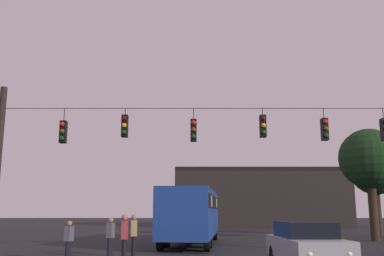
# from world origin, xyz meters

# --- Properties ---
(ground_plane) EXTENTS (168.00, 168.00, 0.00)m
(ground_plane) POSITION_xyz_m (0.00, 24.50, 0.00)
(ground_plane) COLOR black
(ground_plane) RESTS_ON ground
(overhead_signal_span) EXTENTS (19.20, 0.44, 7.15)m
(overhead_signal_span) POSITION_xyz_m (0.05, 11.18, 4.21)
(overhead_signal_span) COLOR black
(overhead_signal_span) RESTS_ON ground
(city_bus) EXTENTS (3.57, 11.19, 3.00)m
(city_bus) POSITION_xyz_m (-1.28, 18.32, 1.87)
(city_bus) COLOR navy
(city_bus) RESTS_ON ground
(car_near_right) EXTENTS (1.99, 4.40, 1.52)m
(car_near_right) POSITION_xyz_m (2.54, 8.06, 0.80)
(car_near_right) COLOR #99999E
(car_near_right) RESTS_ON ground
(pedestrian_crossing_left) EXTENTS (0.31, 0.40, 1.62)m
(pedestrian_crossing_left) POSITION_xyz_m (-4.58, 10.97, 0.91)
(pedestrian_crossing_left) COLOR black
(pedestrian_crossing_left) RESTS_ON ground
(pedestrian_crossing_center) EXTENTS (0.31, 0.40, 1.51)m
(pedestrian_crossing_center) POSITION_xyz_m (-5.99, 10.06, 0.84)
(pedestrian_crossing_center) COLOR black
(pedestrian_crossing_center) RESTS_ON ground
(pedestrian_crossing_right) EXTENTS (0.31, 0.40, 1.76)m
(pedestrian_crossing_right) POSITION_xyz_m (-3.75, 9.20, 1.00)
(pedestrian_crossing_right) COLOR black
(pedestrian_crossing_right) RESTS_ON ground
(pedestrian_near_bus) EXTENTS (0.31, 0.40, 1.73)m
(pedestrian_near_bus) POSITION_xyz_m (-3.70, 11.36, 0.98)
(pedestrian_near_bus) COLOR black
(pedestrian_near_bus) RESTS_ON ground
(corner_building) EXTENTS (20.90, 10.93, 6.96)m
(corner_building) POSITION_xyz_m (7.16, 49.01, 3.48)
(corner_building) COLOR black
(corner_building) RESTS_ON ground
(tree_left_silhouette) EXTENTS (3.78, 3.78, 6.84)m
(tree_left_silhouette) POSITION_xyz_m (12.65, 25.99, 4.91)
(tree_left_silhouette) COLOR #2D2116
(tree_left_silhouette) RESTS_ON ground
(tree_behind_building) EXTENTS (3.92, 3.92, 7.22)m
(tree_behind_building) POSITION_xyz_m (10.36, 21.30, 5.19)
(tree_behind_building) COLOR #2D2116
(tree_behind_building) RESTS_ON ground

